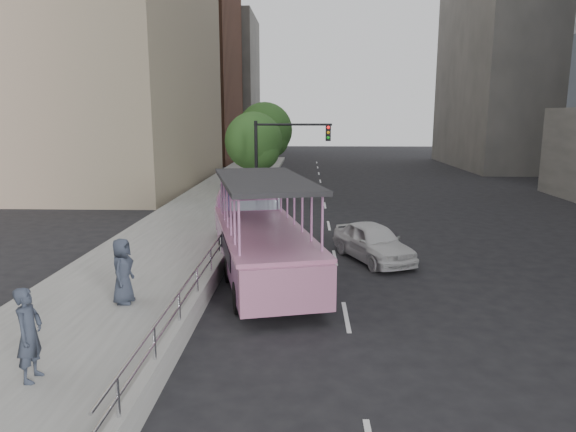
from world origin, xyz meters
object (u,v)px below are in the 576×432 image
at_px(parking_sign, 228,214).
at_px(traffic_signal, 278,153).
at_px(pedestrian_near, 29,334).
at_px(duck_boat, 258,235).
at_px(pedestrian_far, 123,271).
at_px(street_tree_near, 255,143).
at_px(car, 373,242).
at_px(street_tree_far, 266,132).

distance_m(parking_sign, traffic_signal, 9.72).
bearing_deg(pedestrian_near, duck_boat, -23.68).
distance_m(pedestrian_far, street_tree_near, 18.15).
bearing_deg(car, traffic_signal, 92.99).
distance_m(pedestrian_near, street_tree_far, 28.42).
relative_size(pedestrian_near, pedestrian_far, 1.03).
bearing_deg(parking_sign, duck_boat, -29.94).
xyz_separation_m(duck_boat, traffic_signal, (0.13, 10.17, 2.20)).
xyz_separation_m(car, pedestrian_near, (-7.95, -9.96, 0.53)).
xyz_separation_m(pedestrian_near, parking_sign, (2.52, 9.22, 0.65)).
xyz_separation_m(traffic_signal, street_tree_near, (-1.60, 3.43, 0.32)).
distance_m(car, street_tree_near, 13.82).
height_order(car, parking_sign, parking_sign).
bearing_deg(parking_sign, street_tree_near, 91.35).
bearing_deg(duck_boat, street_tree_near, 96.15).
height_order(duck_boat, pedestrian_far, duck_boat).
relative_size(pedestrian_far, street_tree_far, 0.29).
relative_size(pedestrian_near, street_tree_far, 0.30).
distance_m(car, pedestrian_far, 9.53).
relative_size(car, street_tree_far, 0.66).
bearing_deg(traffic_signal, duck_boat, -90.74).
height_order(pedestrian_far, traffic_signal, traffic_signal).
bearing_deg(street_tree_near, traffic_signal, -65.02).
bearing_deg(traffic_signal, pedestrian_far, -103.63).
xyz_separation_m(street_tree_near, street_tree_far, (0.20, 6.00, 0.49)).
distance_m(car, parking_sign, 5.60).
xyz_separation_m(car, pedestrian_far, (-7.64, -5.68, 0.50)).
bearing_deg(street_tree_near, street_tree_far, 88.09).
bearing_deg(duck_boat, parking_sign, 150.06).
relative_size(car, parking_sign, 1.38).
bearing_deg(traffic_signal, pedestrian_near, -101.50).
height_order(car, street_tree_far, street_tree_far).
distance_m(duck_boat, car, 4.53).
xyz_separation_m(parking_sign, traffic_signal, (1.29, 9.50, 1.60)).
relative_size(street_tree_near, street_tree_far, 0.89).
height_order(pedestrian_near, street_tree_far, street_tree_far).
bearing_deg(car, street_tree_far, 84.64).
distance_m(duck_boat, pedestrian_near, 9.31).
bearing_deg(street_tree_far, traffic_signal, -81.57).
bearing_deg(duck_boat, car, 18.31).
bearing_deg(pedestrian_near, parking_sign, -15.67).
distance_m(pedestrian_far, street_tree_far, 24.15).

